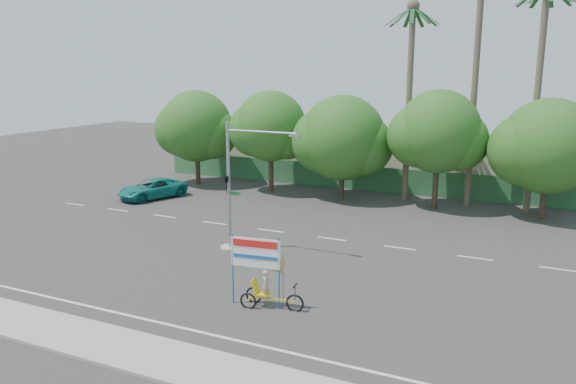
% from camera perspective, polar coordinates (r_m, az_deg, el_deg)
% --- Properties ---
extents(ground, '(120.00, 120.00, 0.00)m').
position_cam_1_polar(ground, '(26.93, -5.66, -8.82)').
color(ground, '#33302D').
rests_on(ground, ground).
extents(sidewalk_near, '(50.00, 2.40, 0.12)m').
position_cam_1_polar(sidewalk_near, '(21.39, -16.28, -15.02)').
color(sidewalk_near, gray).
rests_on(sidewalk_near, ground).
extents(fence, '(38.00, 0.08, 2.00)m').
position_cam_1_polar(fence, '(45.76, 8.11, 1.35)').
color(fence, '#336B3D').
rests_on(fence, ground).
extents(building_left, '(12.00, 8.00, 4.00)m').
position_cam_1_polar(building_left, '(53.32, -0.76, 4.15)').
color(building_left, beige).
rests_on(building_left, ground).
extents(building_right, '(14.00, 8.00, 3.60)m').
position_cam_1_polar(building_right, '(48.43, 18.82, 2.38)').
color(building_right, beige).
rests_on(building_right, ground).
extents(tree_far_left, '(7.14, 6.00, 7.96)m').
position_cam_1_polar(tree_far_left, '(48.10, -9.34, 6.39)').
color(tree_far_left, '#473828').
rests_on(tree_far_left, ground).
extents(tree_left, '(6.66, 5.60, 8.07)m').
position_cam_1_polar(tree_left, '(44.52, -1.83, 6.45)').
color(tree_left, '#473828').
rests_on(tree_left, ground).
extents(tree_center, '(7.62, 6.40, 7.85)m').
position_cam_1_polar(tree_center, '(42.25, 5.49, 5.26)').
color(tree_center, '#473828').
rests_on(tree_center, ground).
extents(tree_right, '(6.90, 5.80, 8.36)m').
position_cam_1_polar(tree_right, '(40.38, 14.96, 5.66)').
color(tree_right, '#473828').
rests_on(tree_right, ground).
extents(tree_far_right, '(7.38, 6.20, 7.94)m').
position_cam_1_polar(tree_far_right, '(39.84, 24.87, 3.97)').
color(tree_far_right, '#473828').
rests_on(tree_far_right, ground).
extents(palm_tall, '(3.73, 3.79, 17.45)m').
position_cam_1_polar(palm_tall, '(41.31, 18.62, 12.85)').
color(palm_tall, '#70604C').
rests_on(palm_tall, ground).
extents(palm_mid, '(3.73, 3.79, 15.45)m').
position_cam_1_polar(palm_mid, '(41.02, 24.16, 10.94)').
color(palm_mid, '#70604C').
rests_on(palm_mid, ground).
extents(palm_short, '(3.73, 3.79, 14.45)m').
position_cam_1_polar(palm_short, '(42.09, 12.27, 11.01)').
color(palm_short, '#70604C').
rests_on(palm_short, ground).
extents(traffic_signal, '(4.72, 1.10, 7.00)m').
position_cam_1_polar(traffic_signal, '(30.42, -5.54, -0.55)').
color(traffic_signal, gray).
rests_on(traffic_signal, ground).
extents(trike_billboard, '(3.15, 0.91, 3.11)m').
position_cam_1_polar(trike_billboard, '(23.48, -2.60, -8.77)').
color(trike_billboard, black).
rests_on(trike_billboard, ground).
extents(pickup_truck, '(4.19, 5.75, 1.45)m').
position_cam_1_polar(pickup_truck, '(44.04, -13.63, 0.32)').
color(pickup_truck, '#10766B').
rests_on(pickup_truck, ground).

